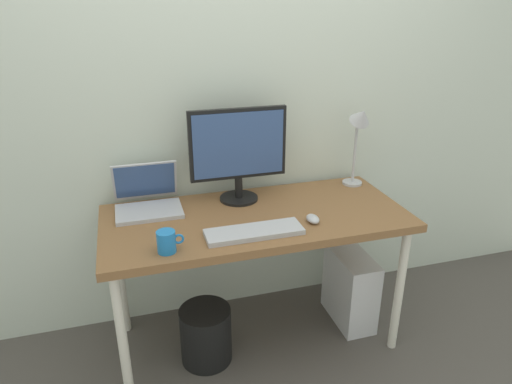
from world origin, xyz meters
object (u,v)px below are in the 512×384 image
at_px(coffee_mug, 167,242).
at_px(laptop, 147,198).
at_px(desk_lamp, 360,128).
at_px(keyboard, 254,232).
at_px(desk, 256,227).
at_px(computer_tower, 350,288).
at_px(monitor, 238,150).
at_px(wastebasket, 206,335).
at_px(mouse, 313,219).

bearing_deg(coffee_mug, laptop, 95.58).
bearing_deg(desk_lamp, keyboard, -150.84).
bearing_deg(desk, keyboard, -108.82).
distance_m(desk_lamp, coffee_mug, 1.21).
bearing_deg(desk, desk_lamp, 17.45).
bearing_deg(laptop, coffee_mug, -84.42).
xyz_separation_m(desk_lamp, computer_tower, (-0.08, -0.19, -0.87)).
bearing_deg(coffee_mug, computer_tower, 13.50).
height_order(desk, keyboard, keyboard).
distance_m(monitor, coffee_mug, 0.65).
height_order(coffee_mug, computer_tower, coffee_mug).
height_order(computer_tower, wastebasket, computer_tower).
height_order(monitor, computer_tower, monitor).
bearing_deg(keyboard, computer_tower, 17.66).
relative_size(laptop, coffee_mug, 2.80).
xyz_separation_m(monitor, wastebasket, (-0.26, -0.28, -0.87)).
relative_size(keyboard, wastebasket, 1.47).
xyz_separation_m(monitor, mouse, (0.27, -0.35, -0.26)).
xyz_separation_m(desk, keyboard, (-0.07, -0.19, 0.08)).
distance_m(mouse, coffee_mug, 0.70).
bearing_deg(coffee_mug, desk_lamp, 21.81).
height_order(keyboard, computer_tower, keyboard).
bearing_deg(coffee_mug, wastebasket, 43.59).
relative_size(desk, computer_tower, 3.53).
bearing_deg(mouse, wastebasket, 171.84).
bearing_deg(computer_tower, wastebasket, -174.24).
height_order(desk_lamp, computer_tower, desk_lamp).
relative_size(laptop, mouse, 3.56).
bearing_deg(desk_lamp, computer_tower, -112.34).
distance_m(monitor, keyboard, 0.47).
height_order(desk_lamp, wastebasket, desk_lamp).
relative_size(desk_lamp, computer_tower, 1.11).
relative_size(coffee_mug, computer_tower, 0.27).
distance_m(desk, computer_tower, 0.73).
bearing_deg(desk_lamp, coffee_mug, -158.19).
distance_m(desk_lamp, computer_tower, 0.90).
xyz_separation_m(desk_lamp, keyboard, (-0.71, -0.39, -0.32)).
xyz_separation_m(monitor, computer_tower, (0.59, -0.19, -0.81)).
height_order(desk, wastebasket, desk).
bearing_deg(laptop, computer_tower, -11.42).
bearing_deg(mouse, keyboard, -172.67).
relative_size(keyboard, coffee_mug, 3.85).
bearing_deg(wastebasket, monitor, 47.63).
bearing_deg(monitor, computer_tower, -18.06).
xyz_separation_m(monitor, laptop, (-0.47, 0.02, -0.22)).
xyz_separation_m(computer_tower, wastebasket, (-0.85, -0.09, -0.06)).
bearing_deg(laptop, desk, -23.81).
bearing_deg(monitor, mouse, -52.85).
xyz_separation_m(mouse, computer_tower, (0.33, 0.16, -0.56)).
height_order(monitor, desk_lamp, monitor).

